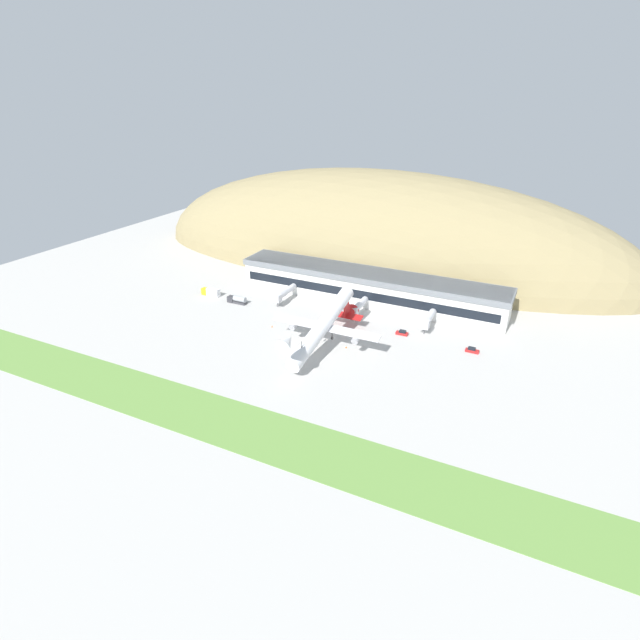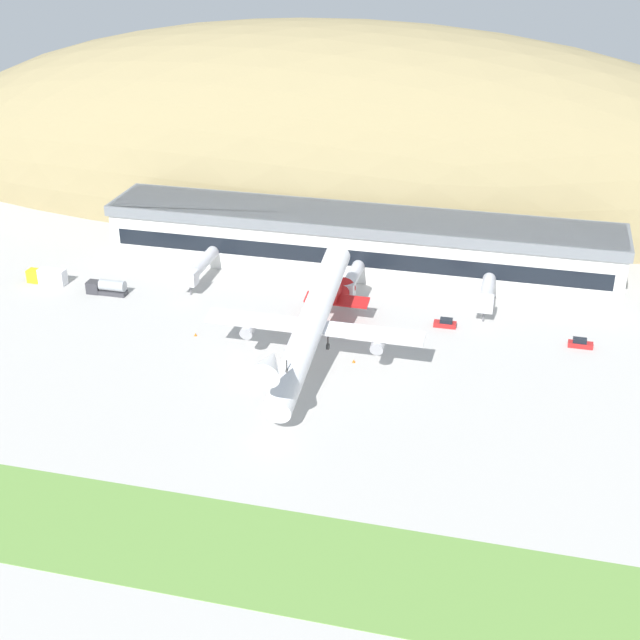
% 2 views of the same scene
% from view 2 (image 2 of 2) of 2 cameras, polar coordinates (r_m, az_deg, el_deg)
% --- Properties ---
extents(ground_plane, '(342.78, 342.78, 0.00)m').
position_cam_2_polar(ground_plane, '(150.97, -4.22, -3.90)').
color(ground_plane, '#B7B5AF').
extents(grass_strip_foreground, '(308.51, 18.37, 0.08)m').
position_cam_2_polar(grass_strip_foreground, '(119.99, -10.37, -13.51)').
color(grass_strip_foreground, '#669342').
rests_on(grass_strip_foreground, ground_plane).
extents(hill_backdrop, '(247.99, 80.93, 88.87)m').
position_cam_2_polar(hill_backdrop, '(241.93, 1.43, 8.19)').
color(hill_backdrop, '#8E7F56').
rests_on(hill_backdrop, ground_plane).
extents(terminal_building, '(109.73, 16.60, 12.33)m').
position_cam_2_polar(terminal_building, '(190.86, 2.55, 5.24)').
color(terminal_building, white).
rests_on(terminal_building, ground_plane).
extents(jetway_0, '(3.38, 15.74, 5.43)m').
position_cam_2_polar(jetway_0, '(185.58, -7.78, 3.37)').
color(jetway_0, silver).
rests_on(jetway_0, ground_plane).
extents(jetway_1, '(3.38, 13.51, 5.43)m').
position_cam_2_polar(jetway_1, '(177.95, 1.98, 2.57)').
color(jetway_1, silver).
rests_on(jetway_1, ground_plane).
extents(jetway_2, '(3.38, 13.45, 5.43)m').
position_cam_2_polar(jetway_2, '(174.94, 10.60, 1.66)').
color(jetway_2, silver).
rests_on(jetway_2, ground_plane).
extents(cargo_airplane, '(38.12, 52.95, 16.04)m').
position_cam_2_polar(cargo_airplane, '(150.40, -0.53, -0.27)').
color(cargo_airplane, silver).
extents(service_car_0, '(4.27, 1.91, 1.64)m').
position_cam_2_polar(service_car_0, '(169.59, 8.02, -0.21)').
color(service_car_0, '#B21E1E').
rests_on(service_car_0, ground_plane).
extents(service_car_1, '(4.42, 1.66, 1.69)m').
position_cam_2_polar(service_car_1, '(167.46, 16.32, -1.46)').
color(service_car_1, '#B21E1E').
rests_on(service_car_1, ground_plane).
extents(fuel_truck, '(8.36, 2.42, 3.18)m').
position_cam_2_polar(fuel_truck, '(185.82, -13.46, 2.05)').
color(fuel_truck, '#333338').
rests_on(fuel_truck, ground_plane).
extents(box_truck, '(8.59, 2.49, 3.26)m').
position_cam_2_polar(box_truck, '(194.05, -17.05, 2.68)').
color(box_truck, gold).
rests_on(box_truck, ground_plane).
extents(traffic_cone_0, '(0.52, 0.52, 0.58)m').
position_cam_2_polar(traffic_cone_0, '(156.07, 2.18, -2.63)').
color(traffic_cone_0, orange).
rests_on(traffic_cone_0, ground_plane).
extents(traffic_cone_1, '(0.52, 0.52, 0.58)m').
position_cam_2_polar(traffic_cone_1, '(166.41, -7.98, -0.91)').
color(traffic_cone_1, orange).
rests_on(traffic_cone_1, ground_plane).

